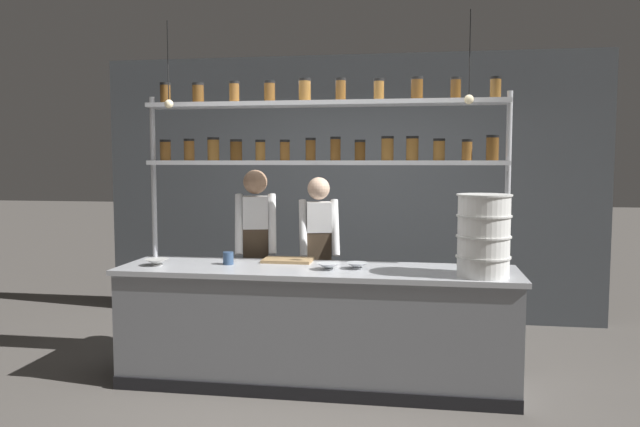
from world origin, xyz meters
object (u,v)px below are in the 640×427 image
object	(u,v)px
spice_shelf_unit	(323,140)
prep_bowl_center_front	(357,266)
chef_center	(319,253)
cutting_board	(288,260)
chef_left	(256,250)
container_stack	(484,235)
serving_cup_front	(228,258)
prep_bowl_center_back	(157,262)
prep_bowl_near_left	(328,266)

from	to	relation	value
spice_shelf_unit	prep_bowl_center_front	distance (m)	1.08
chef_center	prep_bowl_center_front	world-z (taller)	chef_center
spice_shelf_unit	cutting_board	size ratio (longest dim) A/B	7.43
chef_left	prep_bowl_center_front	distance (m)	1.12
cutting_board	container_stack	bearing A→B (deg)	-15.24
container_stack	prep_bowl_center_front	world-z (taller)	container_stack
serving_cup_front	prep_bowl_center_back	bearing A→B (deg)	-166.00
spice_shelf_unit	serving_cup_front	world-z (taller)	spice_shelf_unit
spice_shelf_unit	chef_left	xyz separation A→B (m)	(-0.64, 0.27, -0.96)
chef_left	container_stack	distance (m)	2.04
serving_cup_front	spice_shelf_unit	bearing A→B (deg)	21.78
spice_shelf_unit	container_stack	distance (m)	1.51
chef_center	prep_bowl_center_back	distance (m)	1.47
chef_left	serving_cup_front	bearing A→B (deg)	-112.51
prep_bowl_center_back	spice_shelf_unit	bearing A→B (deg)	18.51
container_stack	prep_bowl_near_left	bearing A→B (deg)	175.29
cutting_board	prep_bowl_near_left	world-z (taller)	prep_bowl_near_left
prep_bowl_center_front	spice_shelf_unit	bearing A→B (deg)	134.61
cutting_board	prep_bowl_near_left	distance (m)	0.50
spice_shelf_unit	prep_bowl_center_back	world-z (taller)	spice_shelf_unit
chef_center	serving_cup_front	bearing A→B (deg)	-141.55
container_stack	prep_bowl_center_back	bearing A→B (deg)	178.51
chef_center	cutting_board	bearing A→B (deg)	-119.89
spice_shelf_unit	prep_bowl_near_left	xyz separation A→B (m)	(0.11, -0.39, -0.97)
prep_bowl_center_back	chef_left	bearing A→B (deg)	47.91
chef_left	spice_shelf_unit	bearing A→B (deg)	-37.07
spice_shelf_unit	prep_bowl_near_left	bearing A→B (deg)	-75.10
chef_left	serving_cup_front	world-z (taller)	chef_left
spice_shelf_unit	chef_center	distance (m)	1.13
chef_center	prep_bowl_center_back	size ratio (longest dim) A/B	8.41
chef_center	container_stack	xyz separation A→B (m)	(1.36, -0.99, 0.30)
cutting_board	serving_cup_front	distance (m)	0.49
chef_left	serving_cup_front	xyz separation A→B (m)	(-0.08, -0.55, 0.01)
prep_bowl_near_left	cutting_board	bearing A→B (deg)	140.06
spice_shelf_unit	prep_bowl_center_front	world-z (taller)	spice_shelf_unit
prep_bowl_near_left	prep_bowl_center_front	bearing A→B (deg)	18.76
container_stack	prep_bowl_center_front	xyz separation A→B (m)	(-0.92, 0.17, -0.27)
chef_left	prep_bowl_center_front	world-z (taller)	chef_left
prep_bowl_near_left	serving_cup_front	world-z (taller)	serving_cup_front
prep_bowl_near_left	prep_bowl_center_front	world-z (taller)	prep_bowl_near_left
spice_shelf_unit	cutting_board	world-z (taller)	spice_shelf_unit
prep_bowl_near_left	serving_cup_front	xyz separation A→B (m)	(-0.82, 0.11, 0.03)
spice_shelf_unit	serving_cup_front	bearing A→B (deg)	-158.22
chef_center	cutting_board	xyz separation A→B (m)	(-0.16, -0.57, 0.02)
spice_shelf_unit	prep_bowl_center_back	size ratio (longest dim) A/B	15.64
serving_cup_front	prep_bowl_center_front	bearing A→B (deg)	-1.93
chef_left	cutting_board	world-z (taller)	chef_left
prep_bowl_near_left	prep_bowl_center_back	xyz separation A→B (m)	(-1.37, -0.03, 0.00)
chef_left	prep_bowl_center_back	size ratio (longest dim) A/B	8.77
container_stack	serving_cup_front	xyz separation A→B (m)	(-1.96, 0.20, -0.25)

